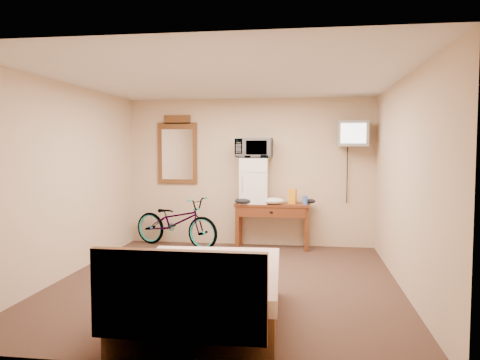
{
  "coord_description": "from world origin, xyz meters",
  "views": [
    {
      "loc": [
        0.98,
        -5.63,
        1.67
      ],
      "look_at": [
        0.06,
        0.77,
        1.22
      ],
      "focal_mm": 35.0,
      "sensor_mm": 36.0,
      "label": 1
    }
  ],
  "objects": [
    {
      "name": "cloth_dark_b",
      "position": [
        1.04,
        2.11,
        0.79
      ],
      "size": [
        0.17,
        0.14,
        0.08
      ],
      "primitive_type": "ellipsoid",
      "color": "black",
      "rests_on": "desk"
    },
    {
      "name": "bicycle",
      "position": [
        -1.2,
        1.94,
        0.42
      ],
      "size": [
        1.71,
        1.05,
        0.85
      ],
      "primitive_type": "imported",
      "rotation": [
        0.0,
        0.0,
        1.24
      ],
      "color": "black",
      "rests_on": "floor"
    },
    {
      "name": "mini_fridge",
      "position": [
        0.11,
        2.03,
        1.12
      ],
      "size": [
        0.47,
        0.46,
        0.75
      ],
      "color": "white",
      "rests_on": "desk"
    },
    {
      "name": "snack_bag",
      "position": [
        0.75,
        2.03,
        0.87
      ],
      "size": [
        0.14,
        0.11,
        0.24
      ],
      "primitive_type": "cube",
      "rotation": [
        0.0,
        0.0,
        -0.32
      ],
      "color": "#FF9D16",
      "rests_on": "desk"
    },
    {
      "name": "desk",
      "position": [
        0.42,
        2.0,
        0.62
      ],
      "size": [
        1.23,
        0.49,
        0.75
      ],
      "color": "#612B15",
      "rests_on": "floor"
    },
    {
      "name": "microwave",
      "position": [
        0.11,
        2.03,
        1.66
      ],
      "size": [
        0.6,
        0.41,
        0.33
      ],
      "primitive_type": "imported",
      "rotation": [
        0.0,
        0.0,
        -0.02
      ],
      "color": "white",
      "rests_on": "mini_fridge"
    },
    {
      "name": "blue_cup",
      "position": [
        0.95,
        1.96,
        0.82
      ],
      "size": [
        0.08,
        0.08,
        0.14
      ],
      "primitive_type": "cylinder",
      "color": "#406BDB",
      "rests_on": "desk"
    },
    {
      "name": "wall_mirror",
      "position": [
        -1.26,
        2.27,
        1.62
      ],
      "size": [
        0.7,
        0.04,
        1.18
      ],
      "color": "brown",
      "rests_on": "room"
    },
    {
      "name": "crt_television",
      "position": [
        1.69,
        2.02,
        1.89
      ],
      "size": [
        0.48,
        0.58,
        0.41
      ],
      "color": "black",
      "rests_on": "room"
    },
    {
      "name": "cloth_cream",
      "position": [
        0.44,
        1.91,
        0.8
      ],
      "size": [
        0.36,
        0.27,
        0.11
      ],
      "primitive_type": "ellipsoid",
      "color": "white",
      "rests_on": "desk"
    },
    {
      "name": "cloth_dark_a",
      "position": [
        -0.04,
        1.86,
        0.8
      ],
      "size": [
        0.28,
        0.21,
        0.11
      ],
      "primitive_type": "ellipsoid",
      "color": "black",
      "rests_on": "desk"
    },
    {
      "name": "room",
      "position": [
        -0.0,
        0.0,
        1.25
      ],
      "size": [
        4.6,
        4.64,
        2.5
      ],
      "color": "#412B20",
      "rests_on": "ground"
    },
    {
      "name": "bed",
      "position": [
        0.02,
        -1.38,
        0.3
      ],
      "size": [
        1.5,
        1.97,
        0.9
      ],
      "color": "brown",
      "rests_on": "floor"
    }
  ]
}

